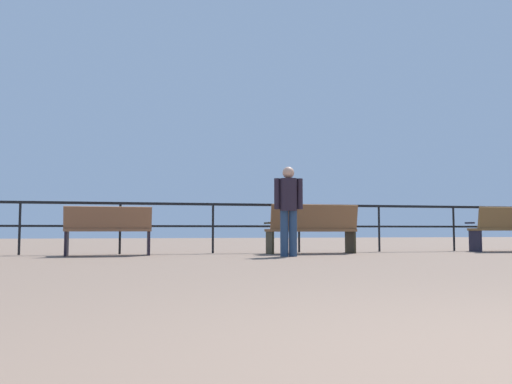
# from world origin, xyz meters

# --- Properties ---
(pier_railing) EXTENTS (21.33, 0.05, 0.99)m
(pier_railing) POSITION_xyz_m (0.00, 9.39, 0.72)
(pier_railing) COLOR black
(pier_railing) RESTS_ON ground_plane
(bench_near_left) EXTENTS (1.50, 0.65, 0.87)m
(bench_near_left) POSITION_xyz_m (-1.96, 8.76, 0.49)
(bench_near_left) COLOR brown
(bench_near_left) RESTS_ON ground_plane
(bench_near_right) EXTENTS (1.75, 0.70, 0.94)m
(bench_near_right) POSITION_xyz_m (1.84, 8.74, 0.52)
(bench_near_right) COLOR brown
(bench_near_right) RESTS_ON ground_plane
(person_at_railing) EXTENTS (0.49, 0.30, 1.55)m
(person_at_railing) POSITION_xyz_m (1.07, 7.77, 0.89)
(person_at_railing) COLOR navy
(person_at_railing) RESTS_ON ground_plane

